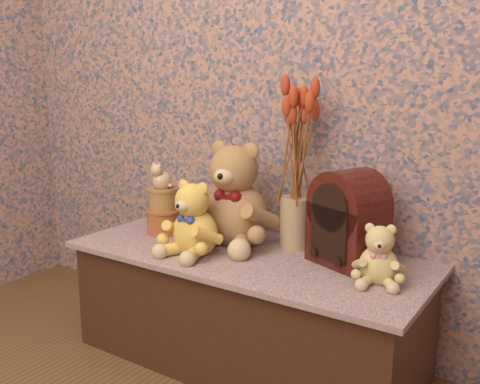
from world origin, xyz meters
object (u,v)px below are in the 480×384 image
Objects in this scene: teddy_medium at (195,215)px; cathedral_radio at (348,217)px; cat_figurine at (162,174)px; teddy_large at (236,189)px; ceramic_vase at (295,223)px; biscuit_tin_lower at (164,222)px; teddy_small at (379,251)px.

cathedral_radio reaches higher than teddy_medium.
teddy_large is at bearing 16.03° from cat_figurine.
teddy_large reaches higher than teddy_medium.
teddy_medium reaches higher than ceramic_vase.
cat_figurine is at bearing 157.72° from teddy_medium.
ceramic_vase is at bearing 9.67° from teddy_large.
biscuit_tin_lower is 1.14× the size of cat_figurine.
teddy_large is at bearing -161.94° from ceramic_vase.
teddy_large is 0.63m from teddy_small.
teddy_large is 0.37m from biscuit_tin_lower.
teddy_small is at bearing 11.07° from teddy_medium.
teddy_small reaches higher than biscuit_tin_lower.
ceramic_vase reaches higher than biscuit_tin_lower.
cathedral_radio is 0.79m from cat_figurine.
biscuit_tin_lower is at bearing -176.78° from teddy_large.
cat_figurine reaches higher than teddy_medium.
ceramic_vase is (0.28, 0.26, -0.05)m from teddy_medium.
teddy_medium is at bearing -114.04° from teddy_large.
teddy_medium is 2.44× the size of cat_figurine.
teddy_large is 1.47× the size of teddy_medium.
biscuit_tin_lower is at bearing -152.69° from cathedral_radio.
ceramic_vase is at bearing 138.79° from teddy_small.
teddy_large is 2.19× the size of ceramic_vase.
teddy_large is at bearing 11.62° from biscuit_tin_lower.
ceramic_vase is 1.43× the size of biscuit_tin_lower.
teddy_large is at bearing 153.37° from teddy_small.
teddy_medium is 1.42× the size of teddy_small.
teddy_small is at bearing -23.12° from ceramic_vase.
teddy_small is 0.93m from biscuit_tin_lower.
cathedral_radio is 1.70× the size of ceramic_vase.
cat_figurine reaches higher than biscuit_tin_lower.
biscuit_tin_lower is at bearing 160.32° from teddy_small.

